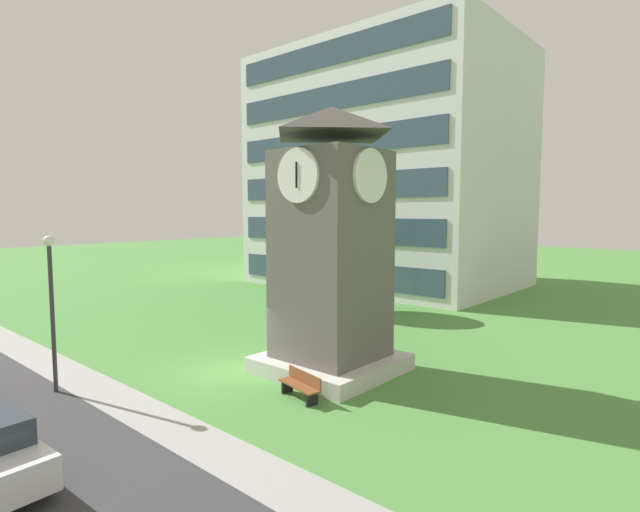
{
  "coord_description": "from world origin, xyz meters",
  "views": [
    {
      "loc": [
        14.89,
        -11.34,
        6.17
      ],
      "look_at": [
        1.44,
        3.97,
        4.33
      ],
      "focal_mm": 27.69,
      "sensor_mm": 36.0,
      "label": 1
    }
  ],
  "objects": [
    {
      "name": "park_bench",
      "position": [
        3.97,
        0.13,
        0.46
      ],
      "size": [
        1.86,
        0.85,
        0.88
      ],
      "color": "brown",
      "rests_on": "ground"
    },
    {
      "name": "clock_tower",
      "position": [
        2.88,
        2.96,
        4.48
      ],
      "size": [
        4.71,
        4.71,
        10.06
      ],
      "color": "#605B56",
      "rests_on": "ground"
    },
    {
      "name": "street_lamp",
      "position": [
        -2.78,
        -4.98,
        3.37
      ],
      "size": [
        0.36,
        0.36,
        5.37
      ],
      "color": "#333338",
      "rests_on": "ground"
    },
    {
      "name": "ground_plane",
      "position": [
        0.0,
        0.0,
        0.0
      ],
      "size": [
        160.0,
        160.0,
        0.0
      ],
      "primitive_type": "plane",
      "color": "#4C893D"
    },
    {
      "name": "tree_near_tower",
      "position": [
        -4.06,
        12.16,
        4.29
      ],
      "size": [
        4.27,
        4.27,
        6.43
      ],
      "color": "#513823",
      "rests_on": "ground"
    },
    {
      "name": "kerb_strip",
      "position": [
        0.0,
        -3.89,
        0.0
      ],
      "size": [
        120.0,
        1.6,
        0.01
      ],
      "primitive_type": "cube",
      "color": "#9E9E99",
      "rests_on": "ground"
    },
    {
      "name": "office_building",
      "position": [
        -8.76,
        24.2,
        9.6
      ],
      "size": [
        20.34,
        14.88,
        19.2
      ],
      "color": "silver",
      "rests_on": "ground"
    }
  ]
}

